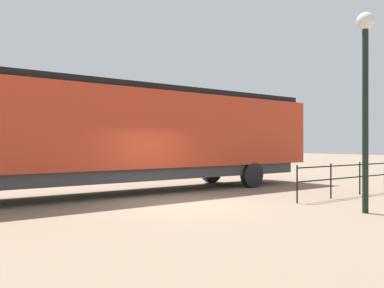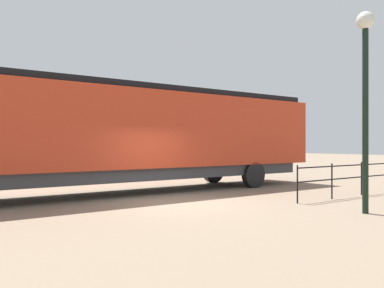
% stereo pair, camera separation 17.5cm
% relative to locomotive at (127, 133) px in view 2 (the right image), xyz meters
% --- Properties ---
extents(ground_plane, '(120.00, 120.00, 0.00)m').
position_rel_locomotive_xyz_m(ground_plane, '(3.38, 0.14, -2.28)').
color(ground_plane, '#84705B').
extents(locomotive, '(3.04, 18.29, 4.05)m').
position_rel_locomotive_xyz_m(locomotive, '(0.00, 0.00, 0.00)').
color(locomotive, red).
rests_on(locomotive, ground_plane).
extents(lamp_post, '(0.48, 0.48, 5.43)m').
position_rel_locomotive_xyz_m(lamp_post, '(7.76, 3.15, 1.45)').
color(lamp_post, black).
rests_on(lamp_post, ground_plane).
extents(platform_fence, '(0.05, 9.02, 1.20)m').
position_rel_locomotive_xyz_m(platform_fence, '(5.50, 7.61, -1.51)').
color(platform_fence, black).
rests_on(platform_fence, ground_plane).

